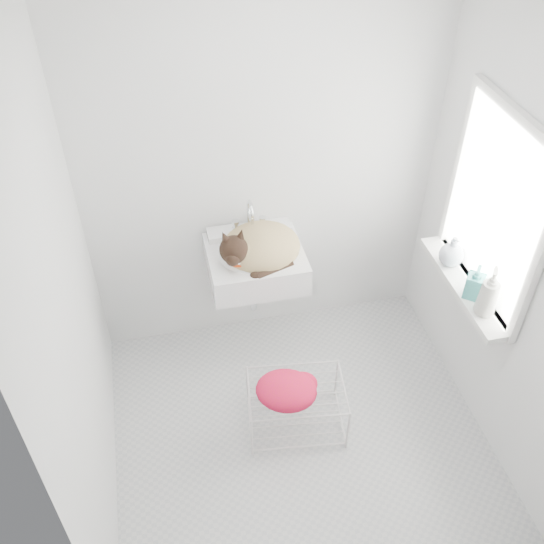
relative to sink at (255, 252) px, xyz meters
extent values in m
cube|color=#B8B8B8|center=(0.10, -0.74, -0.85)|extent=(2.20, 2.00, 0.02)
cube|color=white|center=(0.10, -0.74, 1.65)|extent=(2.20, 2.00, 0.02)
cube|color=silver|center=(0.10, 0.26, 0.40)|extent=(2.20, 0.02, 2.50)
cube|color=silver|center=(1.20, -0.74, 0.40)|extent=(0.02, 2.00, 2.50)
cube|color=silver|center=(-1.00, -0.74, 0.40)|extent=(0.02, 2.00, 2.50)
cube|color=white|center=(1.19, -0.54, 0.50)|extent=(0.01, 0.80, 1.00)
cube|color=white|center=(1.17, -0.54, 0.50)|extent=(0.04, 0.90, 1.10)
cube|color=white|center=(1.11, -0.54, -0.02)|extent=(0.16, 0.88, 0.04)
cube|color=white|center=(0.00, 0.00, 0.00)|extent=(0.58, 0.51, 0.23)
ellipsoid|color=tan|center=(0.03, -0.01, 0.03)|extent=(0.49, 0.42, 0.24)
sphere|color=black|center=(-0.15, -0.09, 0.14)|extent=(0.18, 0.18, 0.17)
torus|color=#B32D06|center=(-0.13, -0.09, 0.09)|extent=(0.16, 0.16, 0.07)
cube|color=silver|center=(0.10, -0.68, -0.70)|extent=(0.61, 0.46, 0.34)
ellipsoid|color=red|center=(0.02, -0.73, -0.48)|extent=(0.42, 0.36, 0.15)
imported|color=beige|center=(1.10, -0.79, 0.00)|extent=(0.13, 0.13, 0.25)
imported|color=teal|center=(1.10, -0.65, 0.00)|extent=(0.14, 0.14, 0.21)
imported|color=silver|center=(1.10, -0.36, 0.00)|extent=(0.17, 0.17, 0.19)
camera|label=1|loc=(-0.54, -2.85, 2.35)|focal=40.57mm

